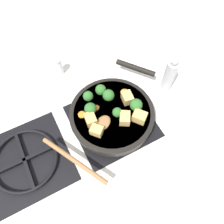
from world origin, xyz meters
TOP-DOWN VIEW (x-y plane):
  - ground_plane at (0.00, 0.00)m, footprint 2.40×2.40m
  - front_burner_grate at (0.00, 0.00)m, footprint 0.31×0.31m
  - rear_burner_grate at (0.00, 0.36)m, footprint 0.31×0.31m
  - skillet_pan at (0.00, -0.00)m, footprint 0.39×0.42m
  - wooden_spoon at (-0.08, 0.14)m, footprint 0.24×0.26m
  - tofu_cube_center_large at (0.02, -0.08)m, footprint 0.05×0.04m
  - tofu_cube_near_handle at (0.00, 0.09)m, footprint 0.05×0.04m
  - tofu_cube_east_chunk at (-0.07, -0.07)m, footprint 0.06×0.06m
  - tofu_cube_west_chunk at (-0.05, -0.02)m, footprint 0.06×0.06m
  - tofu_cube_back_piece at (-0.05, 0.09)m, footprint 0.05×0.05m
  - broccoli_floret_near_spoon at (-0.03, -0.09)m, footprint 0.05×0.05m
  - broccoli_floret_center_top at (0.09, 0.06)m, footprint 0.04×0.04m
  - broccoli_floret_east_rim at (0.09, -0.00)m, footprint 0.04×0.04m
  - broccoli_floret_west_rim at (0.06, -0.01)m, footprint 0.05×0.05m
  - broccoli_floret_north_edge at (0.04, 0.07)m, footprint 0.04×0.04m
  - broccoli_floret_south_cluster at (-0.02, -0.01)m, footprint 0.04×0.04m
  - carrot_slice_orange_thin at (0.04, 0.04)m, footprint 0.02×0.02m
  - carrot_slice_near_center at (0.05, -0.08)m, footprint 0.03×0.03m
  - carrot_slice_edge_slice at (0.04, 0.11)m, footprint 0.03×0.03m
  - pepper_mill at (0.04, -0.29)m, footprint 0.05×0.05m
  - salt_shaker at (0.33, 0.10)m, footprint 0.04×0.04m

SIDE VIEW (x-z plane):
  - ground_plane at x=0.00m, z-range 0.00..0.00m
  - front_burner_grate at x=0.00m, z-range 0.00..0.03m
  - rear_burner_grate at x=0.00m, z-range 0.00..0.03m
  - salt_shaker at x=0.33m, z-range 0.00..0.09m
  - skillet_pan at x=0.00m, z-range 0.03..0.08m
  - carrot_slice_orange_thin at x=0.04m, z-range 0.08..0.08m
  - carrot_slice_near_center at x=0.05m, z-range 0.08..0.08m
  - carrot_slice_edge_slice at x=0.04m, z-range 0.08..0.08m
  - pepper_mill at x=0.04m, z-range -0.01..0.17m
  - wooden_spoon at x=-0.08m, z-range 0.08..0.09m
  - tofu_cube_back_piece at x=-0.05m, z-range 0.08..0.11m
  - tofu_cube_near_handle at x=0.00m, z-range 0.08..0.11m
  - tofu_cube_center_large at x=0.02m, z-range 0.08..0.11m
  - tofu_cube_west_chunk at x=-0.05m, z-range 0.08..0.11m
  - tofu_cube_east_chunk at x=-0.07m, z-range 0.08..0.12m
  - broccoli_floret_south_cluster at x=-0.02m, z-range 0.08..0.12m
  - broccoli_floret_center_top at x=0.09m, z-range 0.08..0.13m
  - broccoli_floret_east_rim at x=0.09m, z-range 0.08..0.13m
  - broccoli_floret_north_edge at x=0.04m, z-range 0.08..0.13m
  - broccoli_floret_west_rim at x=0.06m, z-range 0.08..0.13m
  - broccoli_floret_near_spoon at x=-0.03m, z-range 0.08..0.13m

